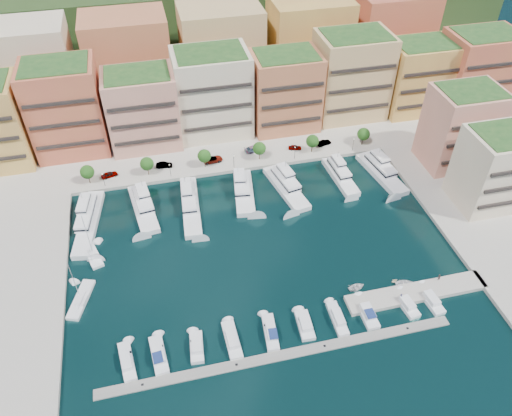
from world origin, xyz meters
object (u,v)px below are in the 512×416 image
at_px(yacht_6, 381,171).
at_px(cruiser_8, 406,305).
at_px(car_0, 109,174).
at_px(car_1, 164,165).
at_px(yacht_1, 143,206).
at_px(tender_2, 405,283).
at_px(tree_1, 147,164).
at_px(person_1, 439,277).
at_px(car_3, 254,149).
at_px(tender_1, 394,281).
at_px(yacht_0, 89,219).
at_px(cruiser_7, 367,313).
at_px(cruiser_2, 197,347).
at_px(sailboat_1, 81,300).
at_px(lamppost_4, 353,143).
at_px(yacht_2, 190,203).
at_px(cruiser_6, 337,319).
at_px(cruiser_0, 127,362).
at_px(cruiser_9, 430,300).
at_px(person_0, 401,297).
at_px(lamppost_0, 103,178).
at_px(cruiser_3, 232,340).
at_px(car_4, 295,147).
at_px(car_2, 213,159).
at_px(cruiser_5, 305,325).
at_px(car_5, 324,143).
at_px(lamppost_1, 170,168).
at_px(yacht_4, 285,186).
at_px(tree_0, 87,172).
at_px(sailboat_2, 93,256).
at_px(lamppost_3, 295,151).
at_px(tree_5, 364,134).
at_px(tree_4, 312,141).
at_px(yacht_3, 243,190).
at_px(lamppost_2, 234,159).
at_px(tree_3, 259,148).
at_px(yacht_5, 340,174).
at_px(tree_2, 204,156).
at_px(cruiser_4, 270,332).

distance_m(yacht_6, cruiser_8, 46.48).
distance_m(car_0, car_1, 15.31).
bearing_deg(yacht_1, tender_2, -35.38).
relative_size(tree_1, person_1, 3.48).
relative_size(tender_2, car_3, 0.72).
bearing_deg(tender_1, yacht_0, 46.96).
distance_m(cruiser_7, car_3, 63.19).
height_order(cruiser_2, sailboat_1, sailboat_1).
bearing_deg(yacht_6, lamppost_4, 109.52).
bearing_deg(yacht_2, cruiser_6, -59.82).
height_order(yacht_6, cruiser_0, yacht_6).
relative_size(lamppost_4, sailboat_1, 0.32).
relative_size(cruiser_9, person_0, 4.69).
bearing_deg(lamppost_0, tender_2, -37.82).
xyz_separation_m(yacht_1, person_0, (51.93, -43.36, 0.79)).
xyz_separation_m(tree_1, lamppost_0, (-12.00, -2.30, -0.92)).
xyz_separation_m(cruiser_3, car_4, (31.29, 60.46, 1.11)).
bearing_deg(tender_2, car_2, 37.43).
xyz_separation_m(cruiser_3, car_3, (19.13, 62.39, 1.29)).
distance_m(cruiser_3, cruiser_5, 15.36).
height_order(car_5, person_0, person_0).
height_order(lamppost_1, yacht_4, yacht_4).
relative_size(lamppost_4, car_3, 0.73).
height_order(yacht_4, cruiser_6, yacht_4).
xyz_separation_m(tree_0, sailboat_2, (0.77, -27.66, -4.43)).
bearing_deg(lamppost_3, tree_5, 5.97).
bearing_deg(yacht_4, tree_4, 48.89).
bearing_deg(cruiser_9, yacht_3, 124.91).
height_order(lamppost_2, cruiser_8, lamppost_2).
distance_m(tree_3, car_4, 12.15).
bearing_deg(yacht_5, lamppost_0, 171.04).
bearing_deg(car_2, yacht_2, 146.35).
relative_size(yacht_4, yacht_6, 1.00).
distance_m(tree_0, tender_2, 86.55).
bearing_deg(sailboat_2, yacht_3, 20.47).
bearing_deg(yacht_4, car_0, 161.89).
bearing_deg(lamppost_3, yacht_5, -44.76).
bearing_deg(tender_1, cruiser_9, -157.64).
distance_m(tree_0, tree_4, 64.00).
distance_m(tree_2, sailboat_2, 41.96).
bearing_deg(yacht_3, cruiser_2, -113.19).
xyz_separation_m(tree_0, tender_1, (66.79, -51.27, -4.32)).
relative_size(tender_2, car_2, 0.72).
height_order(tender_1, car_3, car_3).
xyz_separation_m(tender_1, car_0, (-61.47, 52.83, 1.34)).
distance_m(cruiser_8, cruiser_9, 5.61).
relative_size(yacht_6, car_5, 4.56).
bearing_deg(cruiser_4, cruiser_5, 0.29).
distance_m(lamppost_2, tender_2, 57.91).
bearing_deg(yacht_1, yacht_6, -0.27).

